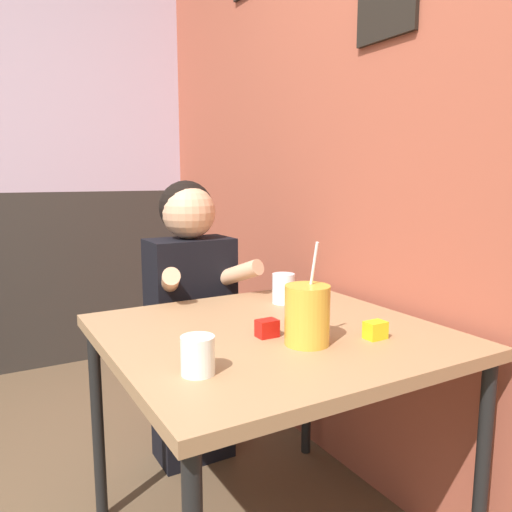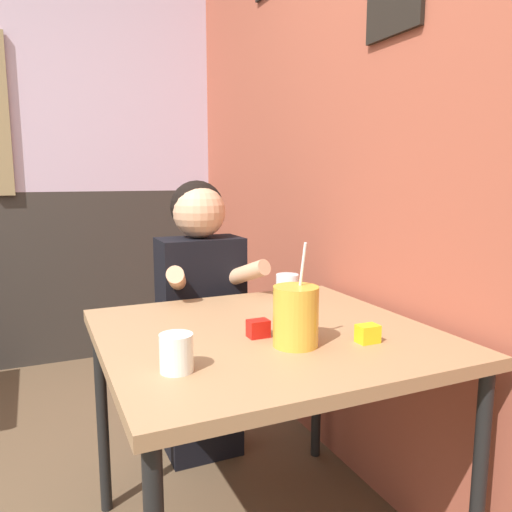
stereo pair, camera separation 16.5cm
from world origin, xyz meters
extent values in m
cube|color=#9E4C38|center=(1.48, 1.20, 1.35)|extent=(0.06, 4.40, 2.70)
cube|color=black|center=(1.44, 0.46, 1.75)|extent=(0.02, 0.27, 0.20)
cube|color=#93704C|center=(0.93, 0.36, 0.72)|extent=(0.96, 0.93, 0.04)
cylinder|color=black|center=(1.37, -0.07, 0.35)|extent=(0.04, 0.04, 0.70)
cylinder|color=black|center=(0.49, 0.78, 0.35)|extent=(0.04, 0.04, 0.70)
cylinder|color=black|center=(1.37, 0.78, 0.35)|extent=(0.04, 0.04, 0.70)
cube|color=black|center=(0.93, 1.00, 0.23)|extent=(0.31, 0.20, 0.46)
cube|color=black|center=(0.93, 1.00, 0.70)|extent=(0.34, 0.20, 0.49)
sphere|color=black|center=(0.93, 1.02, 1.07)|extent=(0.22, 0.22, 0.22)
sphere|color=tan|center=(0.93, 1.00, 1.05)|extent=(0.21, 0.21, 0.21)
cylinder|color=tan|center=(0.80, 0.86, 0.81)|extent=(0.14, 0.27, 0.15)
cylinder|color=tan|center=(1.07, 0.86, 0.81)|extent=(0.14, 0.27, 0.15)
cylinder|color=gold|center=(0.95, 0.20, 0.82)|extent=(0.12, 0.12, 0.16)
cylinder|color=white|center=(0.97, 0.20, 0.95)|extent=(0.01, 0.04, 0.14)
cylinder|color=silver|center=(1.14, 0.61, 0.79)|extent=(0.08, 0.08, 0.11)
cylinder|color=silver|center=(0.60, 0.15, 0.78)|extent=(0.08, 0.08, 0.09)
cube|color=#B7140F|center=(0.88, 0.31, 0.76)|extent=(0.06, 0.04, 0.05)
cube|color=yellow|center=(1.14, 0.14, 0.76)|extent=(0.06, 0.04, 0.05)
camera|label=1|loc=(0.17, -0.87, 1.19)|focal=35.00mm
camera|label=2|loc=(0.32, -0.94, 1.19)|focal=35.00mm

